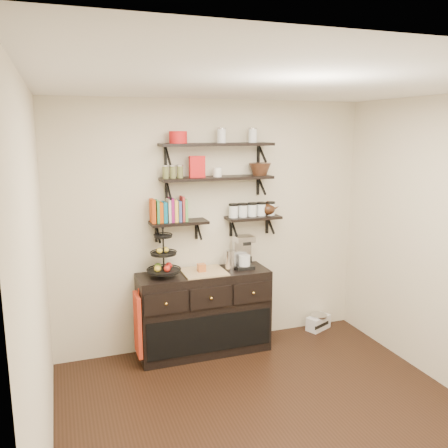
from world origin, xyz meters
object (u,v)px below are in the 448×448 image
Objects in this scene: sideboard at (204,312)px; coffee_maker at (243,252)px; radio at (318,322)px; fruit_stand at (164,260)px.

coffee_maker is (0.46, 0.02, 0.62)m from sideboard.
coffee_maker is at bearing 159.83° from radio.
sideboard is at bearing -176.64° from coffee_maker.
coffee_maker is at bearing 3.09° from sideboard.
radio is (1.48, 0.10, -0.36)m from sideboard.
radio is at bearing 3.87° from sideboard.
sideboard is 1.53m from radio.
radio is at bearing 2.90° from fruit_stand.
coffee_maker is 1.05× the size of radio.
fruit_stand reaches higher than sideboard.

